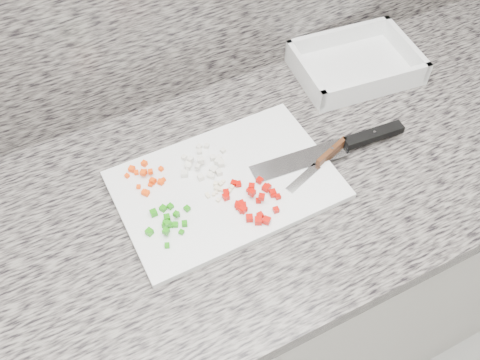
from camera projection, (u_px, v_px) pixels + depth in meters
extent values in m
cube|color=silver|center=(213.00, 304.00, 1.40)|extent=(3.92, 0.62, 0.86)
cube|color=#6A645D|center=(204.00, 206.00, 1.05)|extent=(3.96, 0.64, 0.04)
cube|color=silver|center=(226.00, 185.00, 1.05)|extent=(0.42, 0.28, 0.01)
cube|color=#F84205|center=(127.00, 176.00, 1.05)|extent=(0.01, 0.01, 0.01)
cube|color=#F84205|center=(139.00, 187.00, 1.03)|extent=(0.01, 0.01, 0.01)
cube|color=#F84205|center=(151.00, 184.00, 1.03)|extent=(0.01, 0.01, 0.01)
cube|color=#F84205|center=(144.00, 164.00, 1.06)|extent=(0.01, 0.01, 0.01)
cube|color=#F84205|center=(143.00, 173.00, 1.04)|extent=(0.02, 0.02, 0.01)
cube|color=#F84205|center=(132.00, 169.00, 1.06)|extent=(0.02, 0.02, 0.01)
cube|color=#F84205|center=(163.00, 180.00, 1.04)|extent=(0.01, 0.01, 0.01)
cube|color=#F84205|center=(136.00, 172.00, 1.05)|extent=(0.01, 0.01, 0.01)
cube|color=#F84205|center=(144.00, 192.00, 1.02)|extent=(0.01, 0.01, 0.01)
cube|color=#F84205|center=(161.00, 169.00, 1.06)|extent=(0.01, 0.01, 0.01)
cube|color=#F84205|center=(161.00, 183.00, 1.04)|extent=(0.01, 0.01, 0.01)
cube|color=#F84205|center=(153.00, 181.00, 1.04)|extent=(0.01, 0.01, 0.01)
cube|color=#F84205|center=(161.00, 182.00, 1.04)|extent=(0.01, 0.01, 0.01)
cube|color=#F84205|center=(146.00, 193.00, 1.02)|extent=(0.02, 0.02, 0.01)
cube|color=#F84205|center=(145.00, 172.00, 1.05)|extent=(0.01, 0.01, 0.01)
cube|color=#F84205|center=(150.00, 172.00, 1.04)|extent=(0.01, 0.01, 0.01)
cube|color=#F84205|center=(152.00, 180.00, 1.03)|extent=(0.01, 0.01, 0.01)
cube|color=silver|center=(201.00, 160.00, 1.06)|extent=(0.02, 0.02, 0.01)
cube|color=silver|center=(201.00, 177.00, 1.04)|extent=(0.01, 0.01, 0.01)
cube|color=silver|center=(198.00, 167.00, 1.05)|extent=(0.01, 0.01, 0.01)
cube|color=silver|center=(212.00, 176.00, 1.05)|extent=(0.01, 0.01, 0.01)
cube|color=silver|center=(213.00, 158.00, 1.07)|extent=(0.01, 0.01, 0.01)
cube|color=silver|center=(210.00, 175.00, 1.05)|extent=(0.01, 0.01, 0.01)
cube|color=silver|center=(214.00, 170.00, 1.05)|extent=(0.02, 0.02, 0.01)
cube|color=silver|center=(188.00, 164.00, 1.06)|extent=(0.02, 0.02, 0.01)
cube|color=silver|center=(221.00, 163.00, 1.06)|extent=(0.02, 0.02, 0.01)
cube|color=silver|center=(188.00, 167.00, 1.06)|extent=(0.02, 0.02, 0.01)
cube|color=silver|center=(188.00, 167.00, 1.06)|extent=(0.01, 0.01, 0.01)
cube|color=silver|center=(219.00, 158.00, 1.07)|extent=(0.01, 0.01, 0.01)
cube|color=silver|center=(207.00, 146.00, 1.09)|extent=(0.01, 0.01, 0.01)
cube|color=silver|center=(223.00, 151.00, 1.09)|extent=(0.01, 0.01, 0.01)
cube|color=silver|center=(218.00, 161.00, 1.07)|extent=(0.02, 0.02, 0.01)
cube|color=silver|center=(219.00, 173.00, 1.05)|extent=(0.01, 0.01, 0.01)
cube|color=silver|center=(199.00, 147.00, 1.09)|extent=(0.01, 0.01, 0.01)
cube|color=silver|center=(184.00, 157.00, 1.08)|extent=(0.01, 0.01, 0.01)
cube|color=silver|center=(190.00, 159.00, 1.06)|extent=(0.01, 0.01, 0.01)
cube|color=silver|center=(200.00, 152.00, 1.08)|extent=(0.01, 0.01, 0.01)
cube|color=silver|center=(184.00, 174.00, 1.05)|extent=(0.02, 0.02, 0.01)
cube|color=#197F0B|center=(166.00, 231.00, 0.96)|extent=(0.01, 0.01, 0.01)
cube|color=#197F0B|center=(166.00, 224.00, 0.98)|extent=(0.02, 0.02, 0.01)
cube|color=#197F0B|center=(181.00, 232.00, 0.97)|extent=(0.01, 0.01, 0.01)
cube|color=#197F0B|center=(185.00, 224.00, 0.98)|extent=(0.01, 0.01, 0.01)
cube|color=#197F0B|center=(170.00, 224.00, 0.98)|extent=(0.01, 0.01, 0.01)
cube|color=#197F0B|center=(187.00, 208.00, 1.00)|extent=(0.01, 0.01, 0.01)
cube|color=#197F0B|center=(176.00, 225.00, 0.98)|extent=(0.01, 0.01, 0.01)
cube|color=#197F0B|center=(176.00, 214.00, 0.98)|extent=(0.01, 0.01, 0.01)
cube|color=#197F0B|center=(170.00, 206.00, 1.00)|extent=(0.01, 0.01, 0.01)
cube|color=#197F0B|center=(171.00, 225.00, 0.98)|extent=(0.01, 0.01, 0.01)
cube|color=#197F0B|center=(177.00, 214.00, 0.99)|extent=(0.01, 0.01, 0.01)
cube|color=#197F0B|center=(167.00, 223.00, 0.97)|extent=(0.01, 0.01, 0.01)
cube|color=#197F0B|center=(167.00, 245.00, 0.95)|extent=(0.01, 0.01, 0.01)
cube|color=#197F0B|center=(149.00, 232.00, 0.97)|extent=(0.02, 0.02, 0.01)
cube|color=#197F0B|center=(154.00, 213.00, 0.99)|extent=(0.01, 0.01, 0.01)
cube|color=#197F0B|center=(167.00, 217.00, 0.98)|extent=(0.01, 0.01, 0.01)
cube|color=#197F0B|center=(163.00, 208.00, 1.00)|extent=(0.02, 0.02, 0.01)
cube|color=#B30902|center=(226.00, 192.00, 1.02)|extent=(0.01, 0.01, 0.01)
cube|color=#B30902|center=(273.00, 193.00, 1.02)|extent=(0.01, 0.01, 0.01)
cube|color=#B30902|center=(267.00, 220.00, 0.98)|extent=(0.02, 0.02, 0.01)
cube|color=#B30902|center=(268.00, 186.00, 1.03)|extent=(0.01, 0.01, 0.01)
cube|color=#B30902|center=(238.00, 204.00, 1.00)|extent=(0.02, 0.02, 0.01)
cube|color=#B30902|center=(258.00, 201.00, 1.01)|extent=(0.01, 0.01, 0.01)
cube|color=#B30902|center=(259.00, 218.00, 0.98)|extent=(0.01, 0.01, 0.01)
cube|color=#B30902|center=(252.00, 193.00, 1.01)|extent=(0.02, 0.02, 0.01)
cube|color=#B30902|center=(276.00, 210.00, 1.00)|extent=(0.01, 0.01, 0.01)
cube|color=#B30902|center=(241.00, 204.00, 1.00)|extent=(0.01, 0.01, 0.01)
cube|color=#B30902|center=(226.00, 197.00, 1.01)|extent=(0.01, 0.01, 0.01)
cube|color=#B30902|center=(244.00, 209.00, 1.00)|extent=(0.01, 0.01, 0.01)
cube|color=#B30902|center=(273.00, 194.00, 1.02)|extent=(0.01, 0.01, 0.01)
cube|color=#B30902|center=(249.00, 218.00, 0.98)|extent=(0.02, 0.02, 0.01)
cube|color=#B30902|center=(258.00, 221.00, 0.98)|extent=(0.02, 0.02, 0.01)
cube|color=#B30902|center=(238.00, 184.00, 1.03)|extent=(0.01, 0.01, 0.01)
cube|color=#B30902|center=(249.00, 190.00, 1.02)|extent=(0.01, 0.01, 0.01)
cube|color=#B30902|center=(239.00, 207.00, 1.00)|extent=(0.01, 0.01, 0.01)
cube|color=#B30902|center=(243.00, 209.00, 1.00)|extent=(0.02, 0.02, 0.01)
cube|color=#B30902|center=(266.00, 188.00, 1.03)|extent=(0.02, 0.02, 0.01)
cube|color=#B30902|center=(241.00, 210.00, 1.00)|extent=(0.01, 0.01, 0.01)
cube|color=#B30902|center=(252.00, 187.00, 1.03)|extent=(0.02, 0.02, 0.01)
cube|color=#B30902|center=(278.00, 197.00, 1.01)|extent=(0.01, 0.01, 0.01)
cube|color=#B30902|center=(262.00, 197.00, 1.00)|extent=(0.02, 0.02, 0.01)
cube|color=#B30902|center=(260.00, 180.00, 1.04)|extent=(0.01, 0.01, 0.01)
cube|color=#B30902|center=(260.00, 215.00, 0.99)|extent=(0.01, 0.01, 0.01)
cube|color=#B30902|center=(234.00, 183.00, 1.03)|extent=(0.01, 0.01, 0.01)
cube|color=#B30902|center=(243.00, 205.00, 1.00)|extent=(0.01, 0.01, 0.01)
cube|color=beige|center=(216.00, 193.00, 1.02)|extent=(0.01, 0.01, 0.00)
cube|color=beige|center=(214.00, 195.00, 1.02)|extent=(0.01, 0.01, 0.01)
cube|color=beige|center=(229.00, 191.00, 1.03)|extent=(0.01, 0.01, 0.01)
cube|color=beige|center=(221.00, 184.00, 1.04)|extent=(0.01, 0.01, 0.01)
cube|color=beige|center=(217.00, 188.00, 1.03)|extent=(0.01, 0.01, 0.01)
cube|color=beige|center=(218.00, 200.00, 1.01)|extent=(0.01, 0.01, 0.01)
cube|color=beige|center=(216.00, 184.00, 1.03)|extent=(0.01, 0.01, 0.01)
cube|color=beige|center=(219.00, 189.00, 1.03)|extent=(0.01, 0.01, 0.01)
cube|color=beige|center=(232.00, 187.00, 1.03)|extent=(0.01, 0.01, 0.01)
cube|color=beige|center=(207.00, 194.00, 1.02)|extent=(0.01, 0.01, 0.01)
cube|color=beige|center=(223.00, 182.00, 1.04)|extent=(0.01, 0.01, 0.01)
cube|color=beige|center=(208.00, 196.00, 1.02)|extent=(0.01, 0.01, 0.00)
cube|color=beige|center=(227.00, 198.00, 1.01)|extent=(0.01, 0.01, 0.01)
cube|color=beige|center=(222.00, 190.00, 1.03)|extent=(0.01, 0.01, 0.00)
cube|color=#BBBDC2|center=(300.00, 160.00, 1.07)|extent=(0.21, 0.06, 0.00)
cube|color=black|center=(374.00, 135.00, 1.11)|extent=(0.14, 0.04, 0.02)
cylinder|color=#BBBDC2|center=(374.00, 132.00, 1.10)|extent=(0.01, 0.01, 0.00)
cube|color=#BBBDC2|center=(303.00, 178.00, 1.05)|extent=(0.09, 0.05, 0.00)
cube|color=#452311|center=(332.00, 151.00, 1.08)|extent=(0.09, 0.04, 0.02)
cylinder|color=#BBBDC2|center=(332.00, 148.00, 1.07)|extent=(0.01, 0.01, 0.00)
cube|color=silver|center=(354.00, 69.00, 1.26)|extent=(0.29, 0.23, 0.01)
cube|color=silver|center=(338.00, 37.00, 1.29)|extent=(0.27, 0.04, 0.04)
cube|color=silver|center=(376.00, 85.00, 1.18)|extent=(0.27, 0.04, 0.04)
cube|color=silver|center=(405.00, 47.00, 1.26)|extent=(0.04, 0.20, 0.04)
cube|color=silver|center=(305.00, 73.00, 1.21)|extent=(0.04, 0.20, 0.04)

